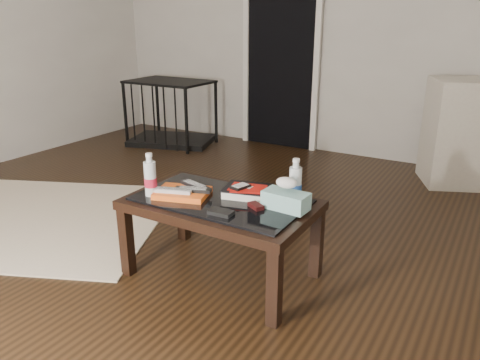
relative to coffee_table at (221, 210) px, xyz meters
The scene contains 17 objects.
ground 0.75m from the coffee_table, 155.64° to the left, with size 5.00×5.00×0.00m, color black.
doorway 2.97m from the coffee_table, 109.75° to the left, with size 0.90×0.08×2.07m.
coffee_table is the anchor object (origin of this frame).
rug 1.71m from the coffee_table, behind, with size 2.00×1.50×0.01m, color beige.
pet_crate 3.01m from the coffee_table, 133.77° to the left, with size 1.04×0.85×0.71m.
magazines 0.23m from the coffee_table, 162.43° to the right, with size 0.28×0.21×0.03m, color #F05B16.
remote_silver 0.28m from the coffee_table, 153.74° to the right, with size 0.20×0.05×0.02m, color #B6B7BB.
remote_black_front 0.19m from the coffee_table, 161.81° to the right, with size 0.20×0.05×0.02m, color black.
remote_black_back 0.21m from the coffee_table, behind, with size 0.20×0.05×0.02m, color black.
textbook 0.18m from the coffee_table, 49.79° to the left, with size 0.25×0.20×0.05m, color black.
dvd_mailers 0.19m from the coffee_table, 47.58° to the left, with size 0.19×0.14×0.01m, color #B1120B.
ipod 0.17m from the coffee_table, 46.95° to the left, with size 0.06×0.10×0.02m, color black.
flip_phone 0.24m from the coffee_table, ahead, with size 0.09×0.05×0.02m, color black.
wallet 0.22m from the coffee_table, 56.49° to the right, with size 0.12×0.07×0.02m, color black.
water_bottle_left 0.43m from the coffee_table, 157.69° to the right, with size 0.07×0.07×0.24m, color silver.
water_bottle_right 0.43m from the coffee_table, 24.23° to the left, with size 0.07×0.07×0.24m, color silver.
tissue_box 0.38m from the coffee_table, ahead, with size 0.23×0.12×0.09m, color teal.
Camera 1 is at (1.86, -2.22, 1.39)m, focal length 35.00 mm.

